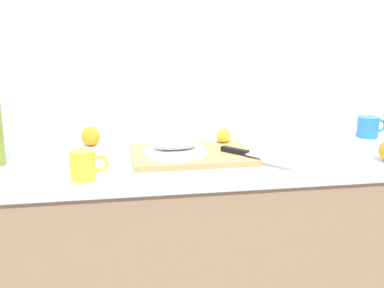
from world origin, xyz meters
TOP-DOWN VIEW (x-y plane):
  - back_wall at (0.00, 0.33)m, footprint 3.20×0.05m
  - kitchen_counter at (0.00, 0.00)m, footprint 2.00×0.60m
  - cutting_board at (-0.03, -0.04)m, footprint 0.43×0.30m
  - white_plate at (-0.09, -0.05)m, footprint 0.22×0.22m
  - fish_fillet at (-0.09, -0.05)m, footprint 0.17×0.07m
  - chef_knife at (0.15, -0.12)m, footprint 0.21×0.24m
  - lemon_0 at (0.11, 0.08)m, footprint 0.06×0.06m
  - coffee_mug_0 at (0.76, 0.15)m, footprint 0.13×0.09m
  - coffee_mug_1 at (-0.40, -0.23)m, footprint 0.12×0.08m
  - orange_2 at (-0.40, 0.20)m, footprint 0.08×0.08m

SIDE VIEW (x-z plane):
  - kitchen_counter at x=0.00m, z-range 0.00..0.90m
  - cutting_board at x=-0.03m, z-range 0.90..0.92m
  - white_plate at x=-0.09m, z-range 0.92..0.93m
  - chef_knife at x=0.15m, z-range 0.92..0.94m
  - orange_2 at x=-0.40m, z-range 0.90..0.98m
  - coffee_mug_0 at x=0.76m, z-range 0.90..0.99m
  - coffee_mug_1 at x=-0.40m, z-range 0.90..0.99m
  - lemon_0 at x=0.11m, z-range 0.92..0.98m
  - fish_fillet at x=-0.09m, z-range 0.94..0.97m
  - back_wall at x=0.00m, z-range 0.00..2.50m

